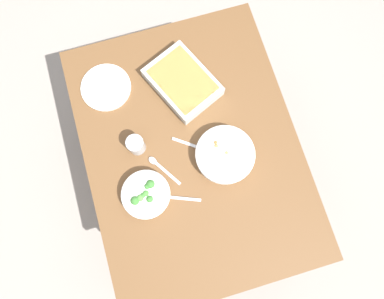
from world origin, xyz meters
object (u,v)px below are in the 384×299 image
drink_cup (136,145)px  side_plate (106,87)px  broccoli_bowl (146,195)px  spoon_spare (160,166)px  baking_dish (183,82)px  spoon_by_stew (197,147)px  stew_bowl (225,155)px  spoon_by_broccoli (174,198)px

drink_cup → side_plate: drink_cup is taller
broccoli_bowl → spoon_spare: broccoli_bowl is taller
baking_dish → spoon_by_stew: 0.29m
baking_dish → spoon_spare: 0.38m
broccoli_bowl → stew_bowl: bearing=100.5°
stew_bowl → drink_cup: drink_cup is taller
side_plate → stew_bowl: bearing=42.6°
stew_bowl → spoon_by_stew: stew_bowl is taller
side_plate → spoon_by_stew: 0.48m
side_plate → spoon_spare: size_ratio=1.40×
broccoli_bowl → drink_cup: bearing=176.2°
stew_bowl → spoon_by_stew: (-0.07, -0.10, -0.03)m
stew_bowl → spoon_by_stew: 0.12m
stew_bowl → baking_dish: size_ratio=0.68×
stew_bowl → side_plate: bearing=-137.4°
drink_cup → spoon_spare: bearing=32.7°
baking_dish → drink_cup: bearing=-50.5°
side_plate → spoon_by_stew: bearing=39.8°
stew_bowl → drink_cup: size_ratio=2.91×
baking_dish → broccoli_bowl: bearing=-33.1°
spoon_spare → spoon_by_broccoli: bearing=7.9°
baking_dish → spoon_by_stew: size_ratio=2.38×
spoon_by_stew → spoon_spare: bearing=-78.3°
drink_cup → spoon_spare: (0.11, 0.07, -0.03)m
stew_bowl → spoon_spare: (-0.03, -0.27, -0.03)m
spoon_by_broccoli → spoon_spare: (-0.14, -0.02, 0.00)m
stew_bowl → baking_dish: same height
broccoli_bowl → spoon_spare: (-0.10, 0.08, -0.03)m
broccoli_bowl → spoon_by_broccoli: size_ratio=1.17×
baking_dish → spoon_by_stew: (0.29, -0.02, -0.03)m
broccoli_bowl → spoon_by_broccoli: bearing=68.2°
stew_bowl → broccoli_bowl: (0.07, -0.35, -0.00)m
broccoli_bowl → drink_cup: 0.21m
baking_dish → drink_cup: (0.22, -0.26, 0.00)m
spoon_by_stew → stew_bowl: bearing=54.2°
spoon_by_broccoli → spoon_spare: same height
broccoli_bowl → baking_dish: (-0.42, 0.28, 0.00)m
broccoli_bowl → side_plate: 0.51m
side_plate → spoon_by_broccoli: size_ratio=1.30×
spoon_by_broccoli → baking_dish: bearing=159.5°
side_plate → spoon_by_broccoli: bearing=15.8°
side_plate → spoon_by_stew: size_ratio=1.44×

